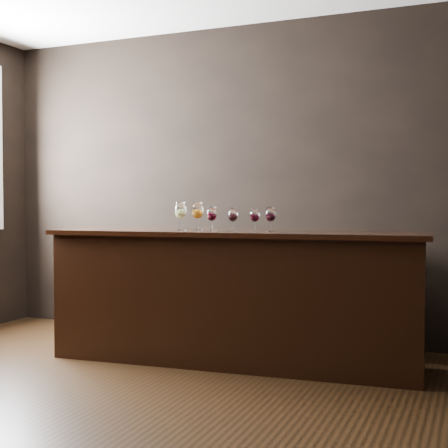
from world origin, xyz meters
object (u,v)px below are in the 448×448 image
at_px(glass_amber, 197,211).
at_px(glass_red_d, 271,215).
at_px(back_bar_shelf, 212,288).
at_px(glass_red_b, 233,215).
at_px(glass_red_a, 212,215).
at_px(bar_counter, 234,299).
at_px(glass_red_c, 255,216).
at_px(glass_white, 180,211).

relative_size(glass_amber, glass_red_d, 1.20).
xyz_separation_m(back_bar_shelf, glass_red_b, (0.48, -0.70, 0.66)).
distance_m(back_bar_shelf, glass_red_a, 1.03).
height_order(glass_red_a, glass_red_d, same).
bearing_deg(glass_red_b, back_bar_shelf, 124.34).
xyz_separation_m(bar_counter, glass_red_d, (0.30, -0.01, 0.64)).
relative_size(bar_counter, glass_amber, 12.74).
bearing_deg(glass_red_a, back_bar_shelf, 113.60).
relative_size(back_bar_shelf, glass_red_d, 14.09).
height_order(back_bar_shelf, glass_red_b, glass_red_b).
bearing_deg(glass_red_a, glass_red_b, 8.90).
bearing_deg(back_bar_shelf, glass_red_d, -42.03).
relative_size(back_bar_shelf, glass_red_c, 15.04).
height_order(bar_counter, back_bar_shelf, bar_counter).
bearing_deg(back_bar_shelf, bar_counter, -55.04).
height_order(glass_white, glass_red_d, glass_white).
bearing_deg(back_bar_shelf, glass_red_b, -55.66).
bearing_deg(glass_white, glass_red_a, -3.88).
height_order(glass_white, glass_red_b, glass_white).
bearing_deg(bar_counter, glass_red_a, -171.92).
xyz_separation_m(glass_amber, glass_red_c, (0.46, 0.01, -0.03)).
distance_m(bar_counter, back_bar_shelf, 0.84).
relative_size(glass_white, glass_red_c, 1.28).
relative_size(glass_white, glass_amber, 1.00).
distance_m(glass_amber, glass_red_c, 0.47).
distance_m(glass_amber, glass_red_d, 0.60).
distance_m(glass_red_b, glass_red_c, 0.17).
xyz_separation_m(glass_white, glass_amber, (0.13, 0.03, -0.00)).
bearing_deg(back_bar_shelf, glass_red_a, -66.40).
relative_size(glass_white, glass_red_a, 1.20).
bearing_deg(glass_amber, glass_red_c, 1.72).
xyz_separation_m(glass_white, glass_red_b, (0.43, 0.01, -0.03)).
height_order(back_bar_shelf, glass_red_d, glass_red_d).
height_order(glass_white, glass_red_c, glass_white).
bearing_deg(glass_red_c, glass_red_d, -15.71).
bearing_deg(glass_amber, glass_red_a, -18.94).
height_order(glass_amber, glass_red_c, glass_amber).
bearing_deg(glass_red_d, bar_counter, 177.76).
bearing_deg(glass_red_d, glass_red_c, 164.29).
distance_m(glass_red_c, glass_red_d, 0.14).
bearing_deg(back_bar_shelf, glass_white, -86.51).
distance_m(glass_red_a, glass_red_b, 0.16).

